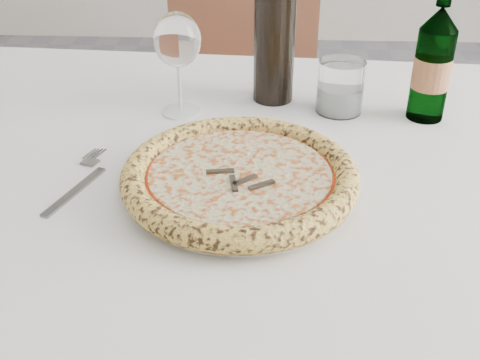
# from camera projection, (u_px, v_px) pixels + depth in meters

# --- Properties ---
(dining_table) EXTENTS (1.64, 1.02, 0.76)m
(dining_table) POSITION_uv_depth(u_px,v_px,m) (243.00, 200.00, 1.00)
(dining_table) COLOR brown
(dining_table) RESTS_ON floor
(chair_far) EXTENTS (0.43, 0.43, 0.93)m
(chair_far) POSITION_uv_depth(u_px,v_px,m) (243.00, 96.00, 1.71)
(chair_far) COLOR brown
(chair_far) RESTS_ON floor
(plate) EXTENTS (0.30, 0.30, 0.02)m
(plate) POSITION_uv_depth(u_px,v_px,m) (240.00, 187.00, 0.86)
(plate) COLOR white
(plate) RESTS_ON dining_table
(pizza) EXTENTS (0.34, 0.34, 0.04)m
(pizza) POSITION_uv_depth(u_px,v_px,m) (240.00, 176.00, 0.86)
(pizza) COLOR #B8963F
(pizza) RESTS_ON plate
(fork) EXTENTS (0.06, 0.20, 0.00)m
(fork) POSITION_uv_depth(u_px,v_px,m) (80.00, 182.00, 0.89)
(fork) COLOR gray
(fork) RESTS_ON dining_table
(wine_glass) EXTENTS (0.08, 0.08, 0.18)m
(wine_glass) POSITION_uv_depth(u_px,v_px,m) (177.00, 42.00, 1.03)
(wine_glass) COLOR silver
(wine_glass) RESTS_ON dining_table
(tumbler) EXTENTS (0.08, 0.08, 0.09)m
(tumbler) POSITION_uv_depth(u_px,v_px,m) (340.00, 90.00, 1.08)
(tumbler) COLOR white
(tumbler) RESTS_ON dining_table
(beer_bottle) EXTENTS (0.06, 0.06, 0.25)m
(beer_bottle) POSITION_uv_depth(u_px,v_px,m) (433.00, 64.00, 1.03)
(beer_bottle) COLOR #1D5723
(beer_bottle) RESTS_ON dining_table
(wine_bottle) EXTENTS (0.08, 0.08, 0.31)m
(wine_bottle) POSITION_uv_depth(u_px,v_px,m) (275.00, 31.00, 1.08)
(wine_bottle) COLOR black
(wine_bottle) RESTS_ON dining_table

